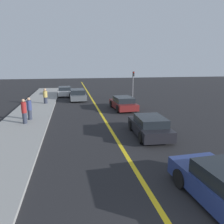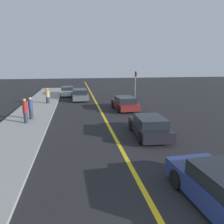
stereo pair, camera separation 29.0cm
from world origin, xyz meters
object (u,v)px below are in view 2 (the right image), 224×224
object	(u,v)px
car_oncoming_far	(68,91)
pedestrian_near_curb	(25,111)
car_far_distant	(125,103)
car_parked_left_lot	(80,95)
traffic_light	(135,82)
pedestrian_mid_group	(31,108)
car_ahead_center	(149,127)
pedestrian_far_standing	(48,96)

from	to	relation	value
car_oncoming_far	pedestrian_near_curb	bearing A→B (deg)	-101.79
car_far_distant	car_parked_left_lot	xyz separation A→B (m)	(-4.04, 6.38, 0.02)
car_parked_left_lot	traffic_light	world-z (taller)	traffic_light
car_oncoming_far	pedestrian_mid_group	size ratio (longest dim) A/B	2.32
traffic_light	car_ahead_center	bearing A→B (deg)	-101.61
pedestrian_mid_group	traffic_light	distance (m)	13.03
pedestrian_far_standing	traffic_light	xyz separation A→B (m)	(9.85, 1.21, 1.17)
car_far_distant	traffic_light	distance (m)	5.80
car_parked_left_lot	pedestrian_mid_group	distance (m)	9.99
car_far_distant	pedestrian_far_standing	bearing A→B (deg)	149.71
pedestrian_far_standing	car_ahead_center	bearing A→B (deg)	-57.87
pedestrian_far_standing	traffic_light	distance (m)	9.99
car_far_distant	traffic_light	xyz separation A→B (m)	(2.39, 5.07, 1.49)
car_far_distant	pedestrian_near_curb	distance (m)	8.99
car_ahead_center	pedestrian_far_standing	size ratio (longest dim) A/B	2.55
car_far_distant	car_parked_left_lot	bearing A→B (deg)	119.43
car_parked_left_lot	pedestrian_near_curb	xyz separation A→B (m)	(-4.04, -10.29, 0.41)
car_far_distant	pedestrian_mid_group	world-z (taller)	pedestrian_mid_group
pedestrian_near_curb	pedestrian_mid_group	distance (m)	1.10
pedestrian_near_curb	car_far_distant	bearing A→B (deg)	25.78
car_ahead_center	pedestrian_mid_group	world-z (taller)	pedestrian_mid_group
car_ahead_center	car_far_distant	size ratio (longest dim) A/B	0.99
car_ahead_center	car_oncoming_far	xyz separation A→B (m)	(-5.38, 17.74, -0.00)
car_parked_left_lot	pedestrian_near_curb	bearing A→B (deg)	-113.04
car_parked_left_lot	pedestrian_near_curb	size ratio (longest dim) A/B	2.63
pedestrian_mid_group	car_parked_left_lot	bearing A→B (deg)	67.15
pedestrian_far_standing	pedestrian_mid_group	bearing A→B (deg)	-93.95
car_parked_left_lot	car_ahead_center	bearing A→B (deg)	-76.36
car_far_distant	pedestrian_far_standing	size ratio (longest dim) A/B	2.56
car_ahead_center	traffic_light	xyz separation A→B (m)	(2.61, 12.73, 1.50)
pedestrian_near_curb	pedestrian_mid_group	size ratio (longest dim) A/B	1.04
car_ahead_center	car_oncoming_far	distance (m)	18.54
pedestrian_mid_group	traffic_light	size ratio (longest dim) A/B	0.50
car_oncoming_far	pedestrian_near_curb	size ratio (longest dim) A/B	2.22
car_parked_left_lot	pedestrian_mid_group	size ratio (longest dim) A/B	2.75
car_ahead_center	traffic_light	distance (m)	13.08
car_far_distant	car_oncoming_far	xyz separation A→B (m)	(-5.60, 10.09, -0.01)
car_far_distant	car_parked_left_lot	world-z (taller)	car_parked_left_lot
car_far_distant	car_oncoming_far	world-z (taller)	car_far_distant
car_ahead_center	pedestrian_mid_group	size ratio (longest dim) A/B	2.40
pedestrian_near_curb	car_oncoming_far	bearing A→B (deg)	79.93
pedestrian_near_curb	pedestrian_mid_group	bearing A→B (deg)	81.27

